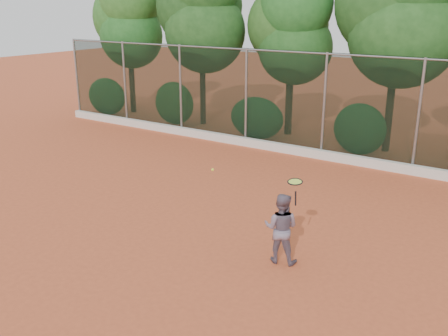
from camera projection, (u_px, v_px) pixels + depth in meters
The scene contains 7 objects.
ground at pixel (200, 231), 11.44m from camera, with size 80.00×80.00×0.00m, color #CC5730.
concrete_curb at pixel (319, 154), 16.80m from camera, with size 24.00×0.20×0.30m, color silver.
tennis_player at pixel (281, 228), 9.88m from camera, with size 0.71×0.55×1.45m, color slate.
chainlink_fence at pixel (324, 103), 16.41m from camera, with size 24.09×0.09×3.50m.
foliage_backdrop at pixel (336, 21), 17.47m from camera, with size 23.70×3.63×7.55m.
tennis_racket at pixel (295, 184), 9.21m from camera, with size 0.32×0.32×0.53m.
tennis_ball_in_flight at pixel (213, 170), 10.65m from camera, with size 0.06×0.06×0.06m.
Camera 1 is at (6.19, -8.39, 4.94)m, focal length 40.00 mm.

